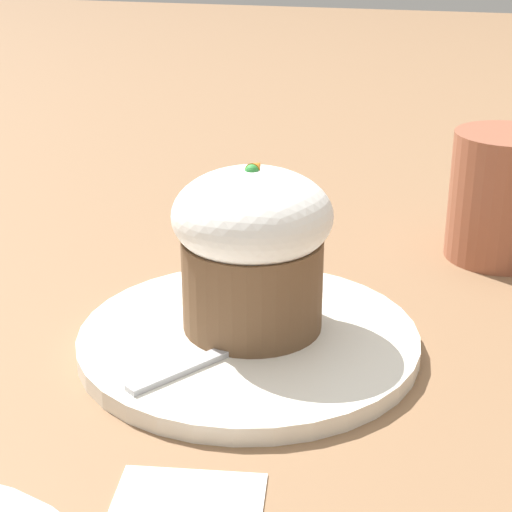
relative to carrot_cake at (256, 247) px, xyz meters
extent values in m
plane|color=#846042|center=(-0.01, 0.00, -0.07)|extent=(4.00, 4.00, 0.00)
cylinder|color=white|center=(-0.01, 0.00, -0.06)|extent=(0.23, 0.23, 0.01)
cylinder|color=brown|center=(0.00, 0.00, -0.03)|extent=(0.09, 0.09, 0.06)
ellipsoid|color=white|center=(0.00, 0.00, 0.02)|extent=(0.11, 0.11, 0.06)
cone|color=orange|center=(0.01, 0.00, 0.05)|extent=(0.02, 0.01, 0.01)
sphere|color=green|center=(0.00, 0.00, 0.05)|extent=(0.01, 0.01, 0.01)
cube|color=#B7B7BC|center=(-0.07, 0.03, -0.06)|extent=(0.08, 0.06, 0.00)
ellipsoid|color=#B7B7BC|center=(-0.02, -0.01, -0.06)|extent=(0.06, 0.05, 0.01)
cylinder|color=#9E563D|center=(0.20, -0.16, -0.02)|extent=(0.09, 0.09, 0.11)
torus|color=#9E563D|center=(0.25, -0.16, -0.02)|extent=(0.06, 0.01, 0.06)
camera|label=1|loc=(-0.51, -0.14, 0.21)|focal=60.00mm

